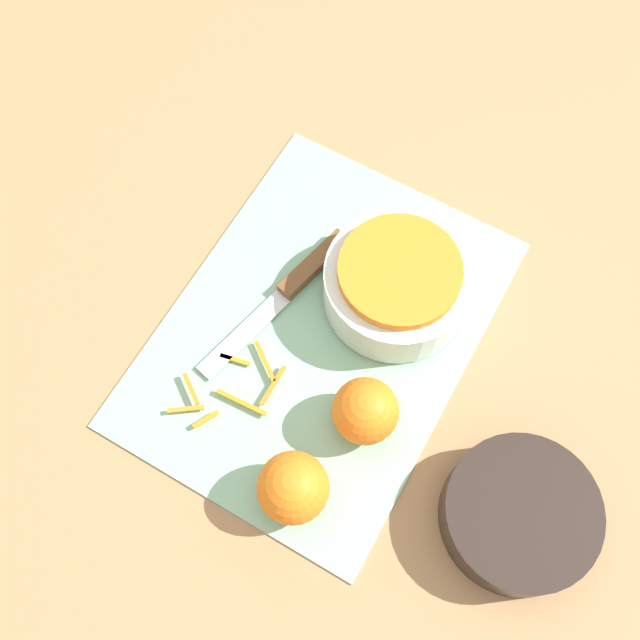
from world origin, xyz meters
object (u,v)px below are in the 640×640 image
object	(u,v)px
orange_left	(365,411)
knife	(300,278)
bowl_speckled	(397,283)
orange_right	(293,488)
bowl_dark	(519,515)

from	to	relation	value
orange_left	knife	bearing A→B (deg)	-127.35
bowl_speckled	orange_left	xyz separation A→B (m)	(0.15, 0.04, -0.00)
bowl_speckled	orange_right	bearing A→B (deg)	3.21
bowl_speckled	knife	world-z (taller)	bowl_speckled
bowl_dark	knife	bearing A→B (deg)	-110.64
bowl_dark	orange_right	xyz separation A→B (m)	(0.09, -0.21, 0.02)
bowl_dark	orange_right	bearing A→B (deg)	-66.22
bowl_dark	orange_left	distance (m)	0.19
bowl_speckled	bowl_dark	xyz separation A→B (m)	(0.16, 0.23, -0.02)
bowl_dark	orange_right	distance (m)	0.23
bowl_speckled	bowl_dark	size ratio (longest dim) A/B	1.06
orange_right	orange_left	bearing A→B (deg)	166.75
bowl_speckled	orange_right	world-z (taller)	same
knife	orange_right	bearing A→B (deg)	42.05
knife	orange_left	size ratio (longest dim) A/B	3.25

